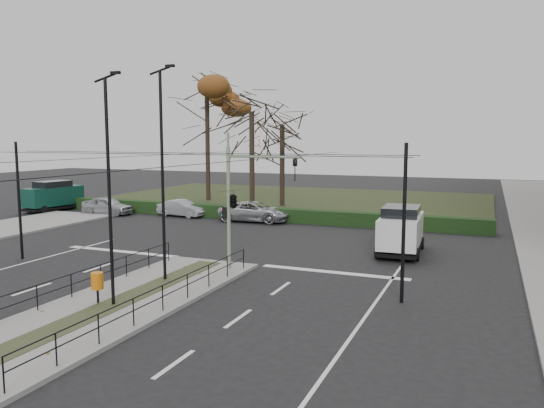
% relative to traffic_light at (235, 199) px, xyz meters
% --- Properties ---
extents(ground, '(140.00, 140.00, 0.00)m').
position_rel_traffic_light_xyz_m(ground, '(-1.73, -3.81, -3.42)').
color(ground, black).
rests_on(ground, ground).
extents(median_island, '(4.40, 15.00, 0.14)m').
position_rel_traffic_light_xyz_m(median_island, '(-1.73, -6.31, -3.35)').
color(median_island, slate).
rests_on(median_island, ground).
extents(park, '(38.00, 26.00, 0.10)m').
position_rel_traffic_light_xyz_m(park, '(-7.73, 28.19, -3.37)').
color(park, black).
rests_on(park, ground).
extents(hedge, '(38.00, 1.00, 1.00)m').
position_rel_traffic_light_xyz_m(hedge, '(-7.73, 14.79, -2.92)').
color(hedge, black).
rests_on(hedge, ground).
extents(median_railing, '(4.14, 13.24, 0.92)m').
position_rel_traffic_light_xyz_m(median_railing, '(-1.73, -6.41, -2.44)').
color(median_railing, black).
rests_on(median_railing, median_island).
extents(catenary, '(20.00, 34.00, 6.00)m').
position_rel_traffic_light_xyz_m(catenary, '(-1.73, -2.19, 0.00)').
color(catenary, black).
rests_on(catenary, ground).
extents(traffic_light, '(3.83, 2.20, 5.64)m').
position_rel_traffic_light_xyz_m(traffic_light, '(0.00, 0.00, 0.00)').
color(traffic_light, gray).
rests_on(traffic_light, median_island).
extents(litter_bin, '(0.44, 0.44, 1.14)m').
position_rel_traffic_light_xyz_m(litter_bin, '(-2.39, -6.58, -2.47)').
color(litter_bin, black).
rests_on(litter_bin, median_island).
extents(streetlamp_median_near, '(0.69, 0.14, 8.29)m').
position_rel_traffic_light_xyz_m(streetlamp_median_near, '(-1.72, -6.52, 0.94)').
color(streetlamp_median_near, black).
rests_on(streetlamp_median_near, median_island).
extents(streetlamp_median_far, '(0.75, 0.15, 8.99)m').
position_rel_traffic_light_xyz_m(streetlamp_median_far, '(-1.94, -2.87, 1.29)').
color(streetlamp_median_far, black).
rests_on(streetlamp_median_far, median_island).
extents(parked_car_first, '(4.37, 1.92, 1.46)m').
position_rel_traffic_light_xyz_m(parked_car_first, '(-17.96, 12.85, -2.69)').
color(parked_car_first, '#A2A6AA').
rests_on(parked_car_first, ground).
extents(parked_car_second, '(4.12, 1.76, 1.32)m').
position_rel_traffic_light_xyz_m(parked_car_second, '(-11.78, 14.19, -2.76)').
color(parked_car_second, '#A2A6AA').
rests_on(parked_car_second, ground).
extents(parked_car_fourth, '(5.48, 2.74, 1.49)m').
position_rel_traffic_light_xyz_m(parked_car_fourth, '(-5.35, 14.11, -2.68)').
color(parked_car_fourth, '#A2A6AA').
rests_on(parked_car_fourth, ground).
extents(white_van, '(2.39, 4.94, 2.55)m').
position_rel_traffic_light_xyz_m(white_van, '(6.45, 6.98, -2.10)').
color(white_van, white).
rests_on(white_van, ground).
extents(green_van, '(2.53, 5.33, 2.57)m').
position_rel_traffic_light_xyz_m(green_van, '(-23.75, 12.92, -2.09)').
color(green_van, '#0B3228').
rests_on(green_van, ground).
extents(rust_tree, '(9.51, 9.51, 13.41)m').
position_rel_traffic_light_xyz_m(rust_tree, '(-15.05, 24.37, 6.87)').
color(rust_tree, black).
rests_on(rust_tree, park).
extents(bare_tree_center, '(6.74, 6.74, 9.65)m').
position_rel_traffic_light_xyz_m(bare_tree_center, '(-6.64, 23.00, 3.41)').
color(bare_tree_center, black).
rests_on(bare_tree_center, park).
extents(bare_tree_near, '(5.69, 5.69, 10.98)m').
position_rel_traffic_light_xyz_m(bare_tree_near, '(-8.21, 19.86, 4.33)').
color(bare_tree_near, black).
rests_on(bare_tree_near, park).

